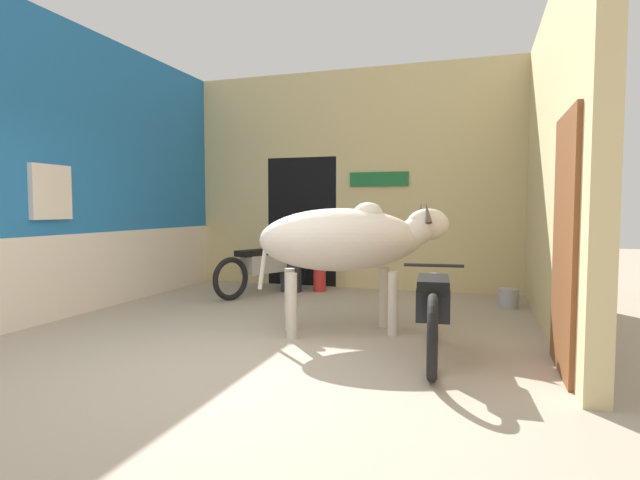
# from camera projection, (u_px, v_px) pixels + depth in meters

# --- Properties ---
(ground_plane) EXTENTS (30.00, 30.00, 0.00)m
(ground_plane) POSITION_uv_depth(u_px,v_px,m) (216.00, 369.00, 4.15)
(ground_plane) COLOR tan
(wall_left_shopfront) EXTENTS (0.25, 4.49, 3.63)m
(wall_left_shopfront) POSITION_uv_depth(u_px,v_px,m) (116.00, 178.00, 7.02)
(wall_left_shopfront) COLOR #236BAD
(wall_left_shopfront) RESTS_ON ground_plane
(wall_back_with_doorway) EXTENTS (5.48, 0.93, 3.63)m
(wall_back_with_doorway) POSITION_uv_depth(u_px,v_px,m) (336.00, 195.00, 8.65)
(wall_back_with_doorway) COLOR #D1BC84
(wall_back_with_doorway) RESTS_ON ground_plane
(wall_right_with_door) EXTENTS (0.22, 4.49, 3.63)m
(wall_right_with_door) POSITION_uv_depth(u_px,v_px,m) (556.00, 165.00, 5.26)
(wall_right_with_door) COLOR #D1BC84
(wall_right_with_door) RESTS_ON ground_plane
(cow) EXTENTS (2.08, 1.35, 1.41)m
(cow) POSITION_uv_depth(u_px,v_px,m) (348.00, 240.00, 5.32)
(cow) COLOR beige
(cow) RESTS_ON ground_plane
(motorcycle_near) EXTENTS (0.58, 1.96, 0.79)m
(motorcycle_near) POSITION_uv_depth(u_px,v_px,m) (433.00, 307.00, 4.47)
(motorcycle_near) COLOR black
(motorcycle_near) RESTS_ON ground_plane
(motorcycle_far) EXTENTS (0.89, 1.82, 0.75)m
(motorcycle_far) POSITION_uv_depth(u_px,v_px,m) (264.00, 267.00, 7.71)
(motorcycle_far) COLOR black
(motorcycle_far) RESTS_ON ground_plane
(shopkeeper_seated) EXTENTS (0.44, 0.34, 1.24)m
(shopkeeper_seated) POSITION_uv_depth(u_px,v_px,m) (293.00, 251.00, 8.05)
(shopkeeper_seated) COLOR #282833
(shopkeeper_seated) RESTS_ON ground_plane
(plastic_stool) EXTENTS (0.28, 0.28, 0.45)m
(plastic_stool) POSITION_uv_depth(u_px,v_px,m) (320.00, 276.00, 8.02)
(plastic_stool) COLOR red
(plastic_stool) RESTS_ON ground_plane
(bucket) EXTENTS (0.26, 0.26, 0.26)m
(bucket) POSITION_uv_depth(u_px,v_px,m) (508.00, 298.00, 6.70)
(bucket) COLOR #A8A8B2
(bucket) RESTS_ON ground_plane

